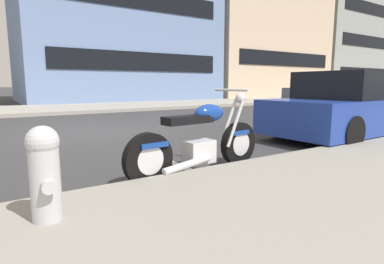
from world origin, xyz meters
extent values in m
plane|color=#333335|center=(0.00, 0.00, 0.00)|extent=(260.00, 260.00, 0.00)
cube|color=gray|center=(12.00, 7.20, 0.07)|extent=(120.00, 5.00, 0.14)
cube|color=silver|center=(0.00, -4.10, 0.00)|extent=(0.12, 2.20, 0.01)
cylinder|color=black|center=(0.77, -4.53, 0.31)|extent=(0.63, 0.18, 0.63)
cylinder|color=silver|center=(0.77, -4.53, 0.31)|extent=(0.36, 0.16, 0.34)
cylinder|color=black|center=(-0.76, -4.70, 0.31)|extent=(0.63, 0.18, 0.63)
cylinder|color=silver|center=(-0.76, -4.70, 0.31)|extent=(0.36, 0.16, 0.34)
cube|color=silver|center=(0.01, -4.61, 0.30)|extent=(0.43, 0.30, 0.30)
cube|color=black|center=(-0.17, -4.63, 0.73)|extent=(0.70, 0.30, 0.10)
ellipsoid|color=navy|center=(0.18, -4.59, 0.79)|extent=(0.50, 0.29, 0.24)
cube|color=navy|center=(-0.71, -4.69, 0.49)|extent=(0.38, 0.22, 0.06)
cube|color=navy|center=(0.75, -4.53, 0.49)|extent=(0.34, 0.20, 0.06)
cylinder|color=silver|center=(0.62, -4.47, 0.63)|extent=(0.34, 0.08, 0.65)
cylinder|color=silver|center=(0.63, -4.61, 0.63)|extent=(0.34, 0.08, 0.65)
cylinder|color=silver|center=(0.59, -4.55, 1.09)|extent=(0.11, 0.62, 0.04)
sphere|color=silver|center=(0.79, -4.52, 0.97)|extent=(0.15, 0.15, 0.15)
cylinder|color=silver|center=(-0.28, -4.79, 0.20)|extent=(0.71, 0.17, 0.16)
cube|color=navy|center=(4.59, -4.02, 0.51)|extent=(4.50, 1.85, 0.70)
cube|color=black|center=(4.52, -4.02, 1.15)|extent=(2.26, 1.66, 0.58)
cylinder|color=black|center=(6.04, -3.19, 0.31)|extent=(0.63, 0.23, 0.62)
cylinder|color=black|center=(3.10, -3.26, 0.31)|extent=(0.63, 0.23, 0.62)
cylinder|color=black|center=(3.14, -4.84, 0.31)|extent=(0.63, 0.23, 0.62)
cube|color=#4C515B|center=(14.61, 3.91, 0.56)|extent=(4.52, 1.77, 0.80)
cube|color=black|center=(14.58, 3.91, 1.24)|extent=(2.32, 1.62, 0.57)
cylinder|color=black|center=(13.12, 3.11, 0.31)|extent=(0.62, 0.22, 0.62)
cylinder|color=black|center=(13.12, 4.71, 0.31)|extent=(0.62, 0.22, 0.62)
cylinder|color=black|center=(16.09, 3.10, 0.31)|extent=(0.62, 0.22, 0.62)
cylinder|color=black|center=(16.10, 4.70, 0.31)|extent=(0.62, 0.22, 0.62)
cylinder|color=#B7B7BC|center=(-1.94, -5.41, 0.42)|extent=(0.22, 0.22, 0.55)
sphere|color=#B7B7BC|center=(-1.94, -5.41, 0.75)|extent=(0.24, 0.24, 0.24)
cylinder|color=#B7B7BC|center=(-1.94, -5.27, 0.44)|extent=(0.10, 0.08, 0.10)
cylinder|color=#B7B7BC|center=(-1.94, -5.55, 0.44)|extent=(0.10, 0.08, 0.10)
cube|color=#6B84B2|center=(5.54, 14.51, 5.66)|extent=(12.40, 10.01, 11.31)
cube|color=black|center=(5.54, 9.47, 2.49)|extent=(10.42, 0.06, 1.10)
cube|color=beige|center=(18.21, 14.91, 7.19)|extent=(12.06, 10.81, 14.38)
cube|color=black|center=(18.21, 9.47, 3.16)|extent=(10.13, 0.06, 1.10)
cube|color=#939993|center=(31.28, 14.41, 5.09)|extent=(13.20, 9.81, 10.17)
cube|color=black|center=(31.28, 9.47, 2.24)|extent=(11.09, 0.06, 1.10)
cube|color=black|center=(31.28, 9.47, 5.39)|extent=(11.09, 0.06, 1.10)
cube|color=black|center=(31.28, 9.47, 8.55)|extent=(11.09, 0.06, 1.10)
cube|color=#6B84B2|center=(43.81, 15.16, 5.09)|extent=(10.11, 11.31, 10.18)
camera|label=1|loc=(-2.25, -7.92, 1.17)|focal=29.20mm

